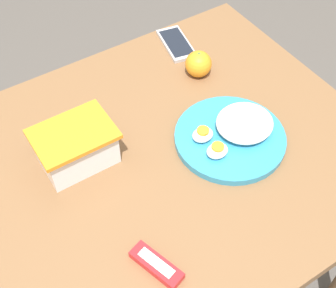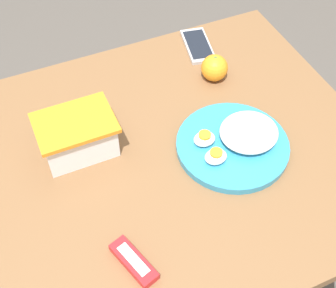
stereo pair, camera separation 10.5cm
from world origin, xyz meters
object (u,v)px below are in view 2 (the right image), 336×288
(food_container, at_px, (78,138))
(candy_bar, at_px, (134,262))
(cell_phone, at_px, (198,45))
(orange_fruit, at_px, (214,68))
(rice_plate, at_px, (237,141))

(food_container, relative_size, candy_bar, 1.48)
(cell_phone, bearing_deg, orange_fruit, -97.92)
(candy_bar, relative_size, cell_phone, 0.75)
(orange_fruit, xyz_separation_m, rice_plate, (-0.06, -0.23, -0.01))
(rice_plate, height_order, candy_bar, rice_plate)
(candy_bar, bearing_deg, orange_fruit, 46.83)
(orange_fruit, relative_size, rice_plate, 0.27)
(food_container, xyz_separation_m, orange_fruit, (0.39, 0.09, -0.01))
(orange_fruit, bearing_deg, candy_bar, -133.17)
(rice_plate, xyz_separation_m, cell_phone, (0.08, 0.36, -0.01))
(orange_fruit, distance_m, rice_plate, 0.24)
(food_container, distance_m, orange_fruit, 0.40)
(candy_bar, distance_m, cell_phone, 0.67)
(food_container, bearing_deg, cell_phone, 28.57)
(rice_plate, bearing_deg, cell_phone, 77.70)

